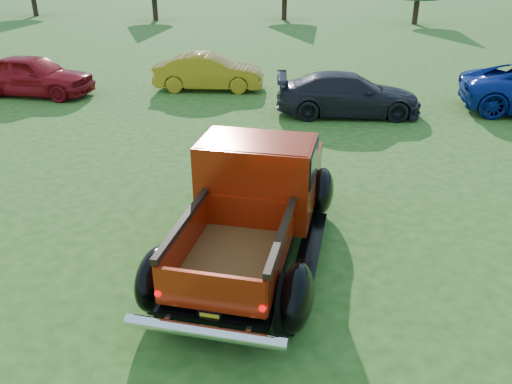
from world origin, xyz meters
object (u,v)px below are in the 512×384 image
show_car_grey (348,94)px  pickup_truck (257,197)px  show_car_yellow (209,72)px  show_car_red (33,75)px

show_car_grey → pickup_truck: bearing=162.2°
pickup_truck → show_car_grey: size_ratio=1.18×
show_car_yellow → show_car_grey: (4.76, -2.19, -0.01)m
show_car_grey → show_car_red: bearing=79.7°
show_car_red → show_car_yellow: bearing=-70.9°
show_car_red → show_car_yellow: size_ratio=1.06×
pickup_truck → show_car_red: (-8.96, 8.07, -0.18)m
pickup_truck → show_car_grey: bearing=82.4°
pickup_truck → show_car_yellow: size_ratio=1.32×
show_car_red → show_car_grey: bearing=-90.8°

